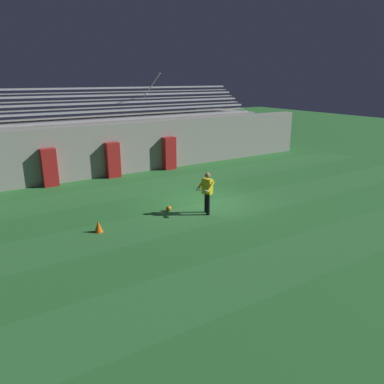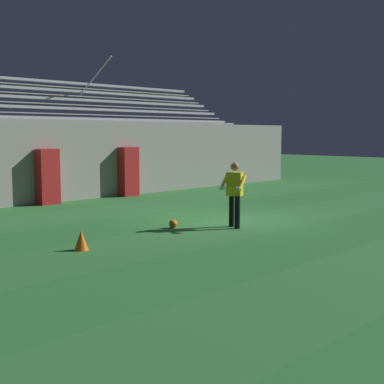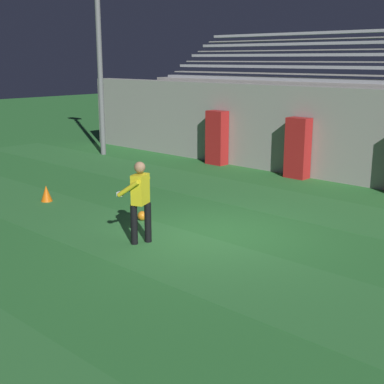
{
  "view_description": "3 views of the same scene",
  "coord_description": "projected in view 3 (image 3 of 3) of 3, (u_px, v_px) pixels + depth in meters",
  "views": [
    {
      "loc": [
        -8.73,
        -12.89,
        5.16
      ],
      "look_at": [
        -0.95,
        -0.7,
        0.73
      ],
      "focal_mm": 35.0,
      "sensor_mm": 36.0,
      "label": 1
    },
    {
      "loc": [
        -11.01,
        -10.19,
        2.39
      ],
      "look_at": [
        -1.8,
        -1.01,
        0.96
      ],
      "focal_mm": 50.0,
      "sensor_mm": 36.0,
      "label": 2
    },
    {
      "loc": [
        6.98,
        -8.27,
        3.61
      ],
      "look_at": [
        -0.25,
        -0.46,
        0.96
      ],
      "focal_mm": 50.0,
      "sensor_mm": 36.0,
      "label": 3
    }
  ],
  "objects": [
    {
      "name": "back_wall",
      "position": [
        360.0,
        137.0,
        15.65
      ],
      "size": [
        24.0,
        0.6,
        2.8
      ],
      "primitive_type": "cube",
      "color": "#999691",
      "rests_on": "ground"
    },
    {
      "name": "turf_stripe_mid",
      "position": [
        168.0,
        251.0,
        10.36
      ],
      "size": [
        28.0,
        2.29,
        0.01
      ],
      "primitive_type": "cube",
      "color": "#337A38",
      "rests_on": "ground"
    },
    {
      "name": "floodlight_pole",
      "position": [
        97.0,
        0.0,
        19.46
      ],
      "size": [
        0.9,
        0.36,
        9.19
      ],
      "color": "slate",
      "rests_on": "ground"
    },
    {
      "name": "padding_pillar_gate_left",
      "position": [
        298.0,
        148.0,
        16.51
      ],
      "size": [
        0.71,
        0.44,
        1.87
      ],
      "primitive_type": "cube",
      "color": "#B21E1E",
      "rests_on": "ground"
    },
    {
      "name": "soccer_ball",
      "position": [
        142.0,
        216.0,
        12.28
      ],
      "size": [
        0.22,
        0.22,
        0.22
      ],
      "primitive_type": "sphere",
      "color": "orange",
      "rests_on": "ground"
    },
    {
      "name": "padding_pillar_far_left",
      "position": [
        217.0,
        138.0,
        18.67
      ],
      "size": [
        0.71,
        0.44,
        1.87
      ],
      "primitive_type": "cube",
      "color": "#B21E1E",
      "rests_on": "ground"
    },
    {
      "name": "traffic_cone",
      "position": [
        46.0,
        193.0,
        13.91
      ],
      "size": [
        0.3,
        0.3,
        0.42
      ],
      "primitive_type": "cone",
      "color": "orange",
      "rests_on": "ground"
    },
    {
      "name": "ground_plane",
      "position": [
        215.0,
        234.0,
        11.36
      ],
      "size": [
        80.0,
        80.0,
        0.0
      ],
      "primitive_type": "plane",
      "color": "#2D7533"
    },
    {
      "name": "goalkeeper",
      "position": [
        140.0,
        197.0,
        10.58
      ],
      "size": [
        0.66,
        0.71,
        1.67
      ],
      "color": "black",
      "rests_on": "ground"
    },
    {
      "name": "turf_stripe_far",
      "position": [
        296.0,
        205.0,
        13.62
      ],
      "size": [
        28.0,
        2.29,
        0.01
      ],
      "primitive_type": "cube",
      "color": "#337A38",
      "rests_on": "ground"
    }
  ]
}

